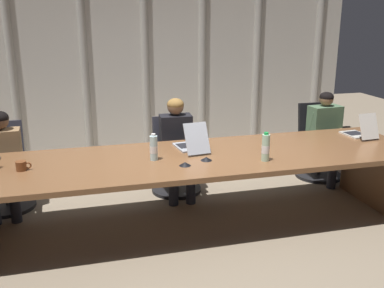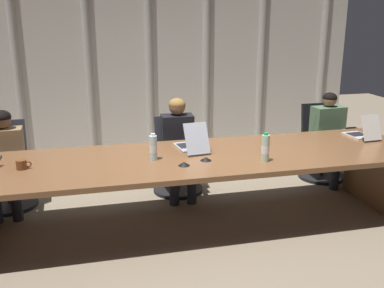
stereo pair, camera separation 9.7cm
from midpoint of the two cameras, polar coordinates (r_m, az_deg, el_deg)
ground_plane at (r=4.65m, az=1.20°, el=-10.23°), size 12.94×12.94×0.00m
conference_table at (r=4.41m, az=1.24°, el=-3.16°), size 4.57×1.21×0.74m
curtain_backdrop at (r=6.91m, az=-4.79°, el=11.13°), size 6.47×0.17×2.91m
laptop_left_mid at (r=4.56m, az=0.50°, el=-0.01°), size 0.30×0.51×0.31m
laptop_center at (r=5.37m, az=21.49°, el=1.34°), size 0.26×0.43×0.29m
office_chair_left_end at (r=5.36m, az=-22.10°, el=-3.79°), size 0.60×0.60×0.94m
office_chair_left_mid at (r=5.40m, az=-1.47°, el=-2.55°), size 0.60×0.60×0.89m
office_chair_center at (r=6.09m, az=16.68°, el=-0.87°), size 0.60×0.60×0.95m
person_left_end at (r=5.12m, az=-22.42°, el=-1.39°), size 0.40×0.55×1.11m
person_left_mid at (r=5.16m, az=-1.20°, el=0.24°), size 0.39×0.56×1.15m
person_center at (r=5.89m, az=17.85°, el=1.38°), size 0.44×0.57×1.14m
water_bottle_primary at (r=4.24m, az=10.05°, el=-0.54°), size 0.08×0.08×0.28m
water_bottle_secondary at (r=4.24m, az=-4.34°, el=-0.49°), size 0.08×0.08×0.26m
coffee_mug_near at (r=4.26m, az=-20.41°, el=-2.48°), size 0.14×0.09×0.09m
conference_mic_left_side at (r=4.23m, az=2.44°, el=-1.91°), size 0.11×0.11×0.03m
conference_mic_right_side at (r=4.09m, az=-0.34°, el=-2.56°), size 0.11×0.11×0.03m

